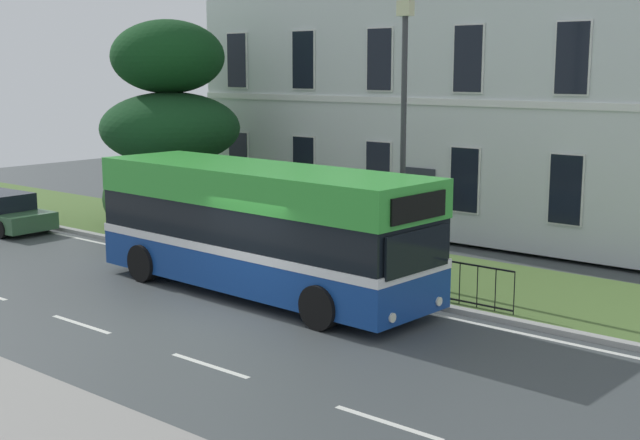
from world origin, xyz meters
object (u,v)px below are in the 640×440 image
georgian_townhouse (491,20)px  parked_hatchback_00 (0,212)px  evergreen_tree (175,148)px  single_decker_bus (260,227)px  street_lamp_post (403,125)px

georgian_townhouse → parked_hatchback_00: georgian_townhouse is taller
evergreen_tree → single_decker_bus: (8.26, -4.46, -1.09)m
evergreen_tree → street_lamp_post: (10.53, -1.78, 1.32)m
georgian_townhouse → single_decker_bus: bearing=-87.4°
evergreen_tree → single_decker_bus: size_ratio=0.80×
single_decker_bus → street_lamp_post: 4.25m
evergreen_tree → single_decker_bus: 9.45m
evergreen_tree → single_decker_bus: bearing=-28.3°
georgian_townhouse → street_lamp_post: size_ratio=2.86×
evergreen_tree → georgian_townhouse: bearing=43.9°
street_lamp_post → single_decker_bus: bearing=-130.2°
georgian_townhouse → street_lamp_post: georgian_townhouse is taller
parked_hatchback_00 → street_lamp_post: (14.66, 2.38, 3.42)m
georgian_townhouse → parked_hatchback_00: (-11.86, -11.59, -6.38)m
parked_hatchback_00 → evergreen_tree: bearing=43.5°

